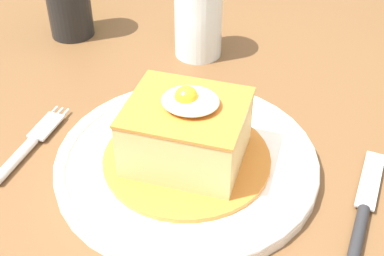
# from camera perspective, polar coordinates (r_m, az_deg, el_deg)

# --- Properties ---
(dining_table) EXTENTS (1.26, 0.95, 0.75)m
(dining_table) POSITION_cam_1_polar(r_m,az_deg,el_deg) (0.69, 1.60, -7.75)
(dining_table) COLOR brown
(dining_table) RESTS_ON ground_plane
(main_plate) EXTENTS (0.29, 0.29, 0.02)m
(main_plate) POSITION_cam_1_polar(r_m,az_deg,el_deg) (0.58, -0.57, -3.60)
(main_plate) COLOR white
(main_plate) RESTS_ON dining_table
(sandwich_meal) EXTENTS (0.18, 0.18, 0.10)m
(sandwich_meal) POSITION_cam_1_polar(r_m,az_deg,el_deg) (0.55, -0.58, -0.81)
(sandwich_meal) COLOR orange
(sandwich_meal) RESTS_ON main_plate
(fork) EXTENTS (0.02, 0.14, 0.01)m
(fork) POSITION_cam_1_polar(r_m,az_deg,el_deg) (0.63, -17.68, -2.16)
(fork) COLOR silver
(fork) RESTS_ON dining_table
(knife) EXTENTS (0.03, 0.17, 0.01)m
(knife) POSITION_cam_1_polar(r_m,az_deg,el_deg) (0.55, 18.04, -9.33)
(knife) COLOR #262628
(knife) RESTS_ON dining_table
(drinking_glass) EXTENTS (0.07, 0.07, 0.10)m
(drinking_glass) POSITION_cam_1_polar(r_m,az_deg,el_deg) (0.76, 0.69, 11.11)
(drinking_glass) COLOR gold
(drinking_glass) RESTS_ON dining_table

